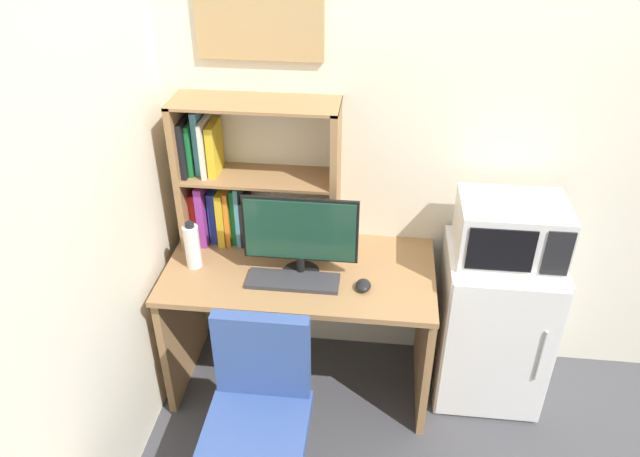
# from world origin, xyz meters

# --- Properties ---
(wall_back) EXTENTS (6.40, 0.04, 2.60)m
(wall_back) POSITION_xyz_m (0.40, 0.02, 1.30)
(wall_back) COLOR silver
(wall_back) RESTS_ON ground_plane
(desk) EXTENTS (1.27, 0.66, 0.74)m
(desk) POSITION_xyz_m (-0.91, -0.33, 0.51)
(desk) COLOR #997047
(desk) RESTS_ON ground_plane
(hutch_bookshelf) EXTENTS (0.76, 0.25, 0.74)m
(hutch_bookshelf) POSITION_xyz_m (-1.25, -0.12, 1.08)
(hutch_bookshelf) COLOR #997047
(hutch_bookshelf) RESTS_ON desk
(monitor) EXTENTS (0.52, 0.17, 0.40)m
(monitor) POSITION_xyz_m (-0.90, -0.37, 0.96)
(monitor) COLOR black
(monitor) RESTS_ON desk
(keyboard) EXTENTS (0.42, 0.14, 0.02)m
(keyboard) POSITION_xyz_m (-0.93, -0.44, 0.75)
(keyboard) COLOR #333338
(keyboard) RESTS_ON desk
(computer_mouse) EXTENTS (0.07, 0.09, 0.04)m
(computer_mouse) POSITION_xyz_m (-0.61, -0.45, 0.76)
(computer_mouse) COLOR black
(computer_mouse) RESTS_ON desk
(water_bottle) EXTENTS (0.07, 0.07, 0.24)m
(water_bottle) POSITION_xyz_m (-1.41, -0.36, 0.85)
(water_bottle) COLOR silver
(water_bottle) RESTS_ON desk
(mini_fridge) EXTENTS (0.52, 0.49, 0.84)m
(mini_fridge) POSITION_xyz_m (0.03, -0.26, 0.42)
(mini_fridge) COLOR white
(mini_fridge) RESTS_ON ground_plane
(microwave) EXTENTS (0.47, 0.35, 0.27)m
(microwave) POSITION_xyz_m (0.03, -0.26, 0.97)
(microwave) COLOR silver
(microwave) RESTS_ON mini_fridge
(desk_chair) EXTENTS (0.47, 0.47, 0.89)m
(desk_chair) POSITION_xyz_m (-0.99, -1.00, 0.39)
(desk_chair) COLOR black
(desk_chair) RESTS_ON ground_plane
(wall_corkboard) EXTENTS (0.56, 0.02, 0.51)m
(wall_corkboard) POSITION_xyz_m (-1.11, -0.01, 1.88)
(wall_corkboard) COLOR tan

